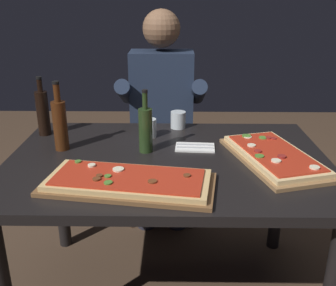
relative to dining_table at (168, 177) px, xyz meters
The scene contains 11 objects.
dining_table is the anchor object (origin of this frame).
pizza_rectangular_front 0.33m from the dining_table, 117.57° to the right, with size 0.67×0.37×0.05m.
pizza_rectangular_left 0.47m from the dining_table, ahead, with size 0.42×0.59×0.05m.
wine_bottle_dark 0.54m from the dining_table, 169.07° to the left, with size 0.06×0.06×0.32m.
oil_bottle_amber 0.24m from the dining_table, 143.64° to the left, with size 0.06×0.06×0.29m.
vinegar_bottle_green 0.73m from the dining_table, 155.02° to the left, with size 0.06×0.06×0.30m.
tumbler_near_camera 0.43m from the dining_table, 83.27° to the left, with size 0.08×0.08×0.09m.
tumbler_far_side 0.31m from the dining_table, 109.89° to the left, with size 0.07×0.07×0.09m.
napkin_cutlery_set 0.20m from the dining_table, 42.72° to the left, with size 0.19×0.12×0.01m.
diner_chair 0.87m from the dining_table, 93.30° to the left, with size 0.44×0.44×0.87m.
seated_diner 0.74m from the dining_table, 93.84° to the left, with size 0.53×0.41×1.33m.
Camera 1 is at (0.02, -1.57, 1.42)m, focal length 41.83 mm.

